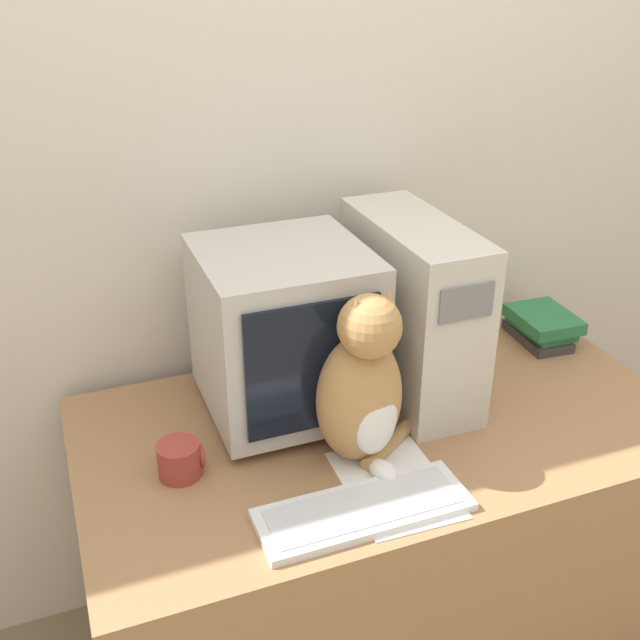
{
  "coord_description": "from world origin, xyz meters",
  "views": [
    {
      "loc": [
        -0.69,
        -0.94,
        1.8
      ],
      "look_at": [
        -0.16,
        0.42,
        1.05
      ],
      "focal_mm": 42.0,
      "sensor_mm": 36.0,
      "label": 1
    }
  ],
  "objects_px": {
    "crt_monitor": "(285,331)",
    "computer_tower": "(411,308)",
    "pen": "(324,498)",
    "keyboard": "(364,510)",
    "book_stack": "(541,326)",
    "cat": "(363,388)",
    "mug": "(180,460)"
  },
  "relations": [
    {
      "from": "crt_monitor",
      "to": "computer_tower",
      "type": "height_order",
      "value": "computer_tower"
    },
    {
      "from": "crt_monitor",
      "to": "pen",
      "type": "distance_m",
      "value": 0.41
    },
    {
      "from": "keyboard",
      "to": "book_stack",
      "type": "relative_size",
      "value": 2.05
    },
    {
      "from": "keyboard",
      "to": "pen",
      "type": "relative_size",
      "value": 3.31
    },
    {
      "from": "computer_tower",
      "to": "cat",
      "type": "xyz_separation_m",
      "value": [
        -0.23,
        -0.23,
        -0.04
      ]
    },
    {
      "from": "cat",
      "to": "pen",
      "type": "relative_size",
      "value": 3.1
    },
    {
      "from": "computer_tower",
      "to": "cat",
      "type": "bearing_deg",
      "value": -135.07
    },
    {
      "from": "keyboard",
      "to": "cat",
      "type": "height_order",
      "value": "cat"
    },
    {
      "from": "computer_tower",
      "to": "pen",
      "type": "bearing_deg",
      "value": -137.13
    },
    {
      "from": "crt_monitor",
      "to": "keyboard",
      "type": "relative_size",
      "value": 0.94
    },
    {
      "from": "mug",
      "to": "computer_tower",
      "type": "bearing_deg",
      "value": 13.38
    },
    {
      "from": "cat",
      "to": "book_stack",
      "type": "xyz_separation_m",
      "value": [
        0.71,
        0.32,
        -0.13
      ]
    },
    {
      "from": "crt_monitor",
      "to": "cat",
      "type": "distance_m",
      "value": 0.27
    },
    {
      "from": "crt_monitor",
      "to": "cat",
      "type": "relative_size",
      "value": 1.01
    },
    {
      "from": "book_stack",
      "to": "keyboard",
      "type": "bearing_deg",
      "value": -147.86
    },
    {
      "from": "crt_monitor",
      "to": "mug",
      "type": "relative_size",
      "value": 4.17
    },
    {
      "from": "computer_tower",
      "to": "pen",
      "type": "height_order",
      "value": "computer_tower"
    },
    {
      "from": "computer_tower",
      "to": "book_stack",
      "type": "distance_m",
      "value": 0.51
    },
    {
      "from": "cat",
      "to": "pen",
      "type": "distance_m",
      "value": 0.24
    },
    {
      "from": "keyboard",
      "to": "book_stack",
      "type": "xyz_separation_m",
      "value": [
        0.78,
        0.49,
        0.04
      ]
    },
    {
      "from": "keyboard",
      "to": "pen",
      "type": "height_order",
      "value": "keyboard"
    },
    {
      "from": "keyboard",
      "to": "mug",
      "type": "xyz_separation_m",
      "value": [
        -0.32,
        0.26,
        0.03
      ]
    },
    {
      "from": "crt_monitor",
      "to": "pen",
      "type": "xyz_separation_m",
      "value": [
        -0.04,
        -0.35,
        -0.21
      ]
    },
    {
      "from": "computer_tower",
      "to": "book_stack",
      "type": "bearing_deg",
      "value": 9.99
    },
    {
      "from": "keyboard",
      "to": "cat",
      "type": "bearing_deg",
      "value": 67.73
    },
    {
      "from": "computer_tower",
      "to": "mug",
      "type": "relative_size",
      "value": 4.81
    },
    {
      "from": "pen",
      "to": "crt_monitor",
      "type": "bearing_deg",
      "value": 83.98
    },
    {
      "from": "crt_monitor",
      "to": "book_stack",
      "type": "bearing_deg",
      "value": 4.88
    },
    {
      "from": "cat",
      "to": "mug",
      "type": "height_order",
      "value": "cat"
    },
    {
      "from": "computer_tower",
      "to": "keyboard",
      "type": "relative_size",
      "value": 1.09
    },
    {
      "from": "cat",
      "to": "keyboard",
      "type": "bearing_deg",
      "value": -123.84
    },
    {
      "from": "cat",
      "to": "pen",
      "type": "xyz_separation_m",
      "value": [
        -0.13,
        -0.1,
        -0.18
      ]
    }
  ]
}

